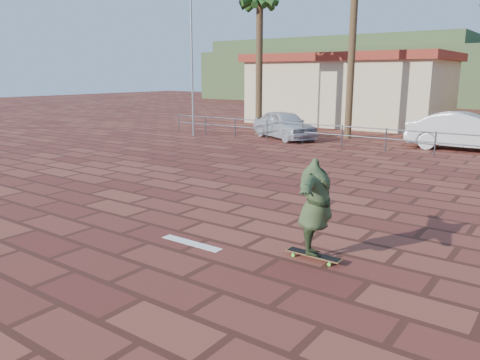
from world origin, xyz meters
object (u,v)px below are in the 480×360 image
(car_white, at_px, (467,131))
(car_silver, at_px, (284,125))
(skateboarder, at_px, (315,207))
(longboard, at_px, (314,255))

(car_white, bearing_deg, car_silver, 94.46)
(car_silver, height_order, car_white, car_white)
(car_silver, bearing_deg, skateboarder, -119.75)
(longboard, height_order, skateboarder, skateboarder)
(longboard, bearing_deg, car_silver, 123.12)
(skateboarder, bearing_deg, longboard, -21.45)
(skateboarder, distance_m, car_silver, 16.04)
(car_white, bearing_deg, skateboarder, 175.92)
(longboard, height_order, car_silver, car_silver)
(longboard, xyz_separation_m, skateboarder, (0.00, -0.00, 0.89))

